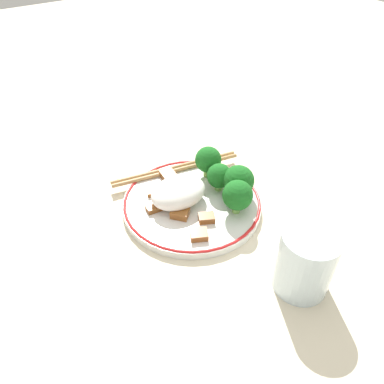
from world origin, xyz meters
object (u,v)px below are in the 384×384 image
(broccoli_mid_left, at_px, (208,160))
(drinking_glass, at_px, (305,262))
(plate, at_px, (192,203))
(chopsticks, at_px, (176,168))
(broccoli_back_left, at_px, (238,195))
(broccoli_back_center, at_px, (238,181))
(broccoli_back_right, at_px, (218,175))

(broccoli_mid_left, xyz_separation_m, drinking_glass, (0.03, 0.26, 0.00))
(plate, xyz_separation_m, chopsticks, (-0.02, -0.09, 0.01))
(broccoli_back_left, bearing_deg, broccoli_back_center, -132.09)
(broccoli_back_center, height_order, chopsticks, broccoli_back_center)
(chopsticks, distance_m, drinking_glass, 0.31)
(broccoli_back_right, bearing_deg, broccoli_mid_left, -100.89)
(plate, relative_size, drinking_glass, 2.46)
(broccoli_back_left, bearing_deg, plate, -54.03)
(broccoli_back_center, height_order, broccoli_back_right, broccoli_back_center)
(chopsticks, bearing_deg, broccoli_back_center, 112.29)
(plate, relative_size, broccoli_mid_left, 3.99)
(broccoli_back_center, xyz_separation_m, broccoli_back_right, (0.02, -0.03, -0.00))
(broccoli_mid_left, bearing_deg, broccoli_back_right, 79.11)
(broccoli_back_center, relative_size, broccoli_mid_left, 0.99)
(broccoli_mid_left, relative_size, drinking_glass, 0.62)
(broccoli_back_right, height_order, broccoli_mid_left, broccoli_mid_left)
(broccoli_back_left, distance_m, broccoli_back_right, 0.07)
(broccoli_mid_left, relative_size, chopsticks, 0.24)
(plate, height_order, chopsticks, chopsticks)
(broccoli_back_left, xyz_separation_m, broccoli_back_center, (-0.03, -0.03, -0.00))
(plate, height_order, broccoli_back_center, broccoli_back_center)
(drinking_glass, bearing_deg, broccoli_back_left, -94.23)
(broccoli_back_right, xyz_separation_m, drinking_glass, (0.02, 0.22, 0.01))
(plate, height_order, drinking_glass, drinking_glass)
(broccoli_back_center, xyz_separation_m, chopsticks, (0.05, -0.12, -0.03))
(plate, height_order, broccoli_mid_left, broccoli_mid_left)
(plate, relative_size, chopsticks, 0.96)
(broccoli_back_right, bearing_deg, broccoli_back_left, 80.19)
(broccoli_back_center, xyz_separation_m, drinking_glass, (0.04, 0.19, 0.00))
(broccoli_back_center, distance_m, chopsticks, 0.13)
(broccoli_back_center, relative_size, broccoli_back_right, 1.14)
(plate, distance_m, broccoli_back_center, 0.09)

